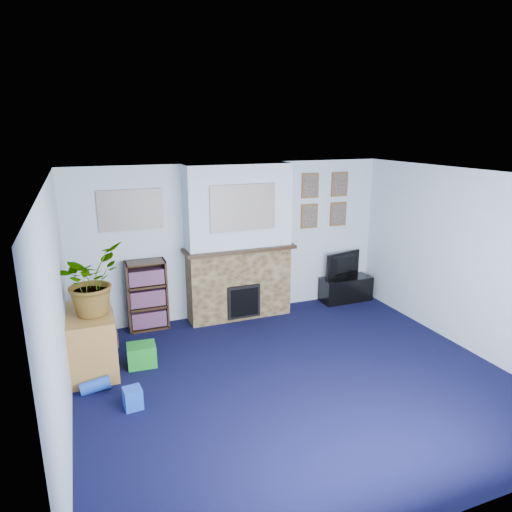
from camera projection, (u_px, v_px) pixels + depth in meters
name	position (u px, v px, depth m)	size (l,w,h in m)	color
floor	(296.00, 378.00, 5.46)	(5.00, 4.50, 0.01)	black
ceiling	(301.00, 176.00, 4.82)	(5.00, 4.50, 0.01)	white
wall_back	(234.00, 240.00, 7.16)	(5.00, 0.04, 2.40)	#AFC0D3
wall_front	(445.00, 384.00, 3.12)	(5.00, 0.04, 2.40)	#AFC0D3
wall_left	(59.00, 315.00, 4.27)	(0.04, 4.50, 2.40)	#AFC0D3
wall_right	(468.00, 261.00, 6.02)	(0.04, 4.50, 2.40)	#AFC0D3
chimney_breast	(239.00, 244.00, 6.98)	(1.72, 0.50, 2.40)	brown
collage_main	(243.00, 208.00, 6.63)	(1.00, 0.03, 0.68)	gray
collage_left	(131.00, 210.00, 6.45)	(0.90, 0.03, 0.58)	gray
portrait_tl	(310.00, 186.00, 7.38)	(0.30, 0.03, 0.40)	brown
portrait_tr	(340.00, 184.00, 7.58)	(0.30, 0.03, 0.40)	brown
portrait_bl	(309.00, 216.00, 7.52)	(0.30, 0.03, 0.40)	brown
portrait_br	(338.00, 214.00, 7.71)	(0.30, 0.03, 0.40)	brown
tv_stand	(346.00, 288.00, 7.91)	(0.88, 0.37, 0.42)	black
television	(346.00, 265.00, 7.82)	(0.75, 0.10, 0.43)	black
bookshelf	(147.00, 297.00, 6.72)	(0.58, 0.28, 1.05)	black
sideboard	(92.00, 343.00, 5.60)	(0.54, 0.97, 0.76)	#A07133
potted_plant	(90.00, 280.00, 5.35)	(0.75, 0.65, 0.83)	#26661E
mantel_clock	(240.00, 243.00, 6.93)	(0.10, 0.06, 0.13)	gold
mantel_candle	(256.00, 240.00, 7.02)	(0.05, 0.05, 0.17)	#B2BFC6
mantel_teddy	(202.00, 246.00, 6.73)	(0.13, 0.13, 0.13)	gray
mantel_can	(279.00, 240.00, 7.16)	(0.06, 0.06, 0.12)	blue
green_crate	(142.00, 355.00, 5.74)	(0.35, 0.28, 0.28)	#198C26
toy_ball	(132.00, 394.00, 4.99)	(0.17, 0.17, 0.17)	purple
toy_block	(133.00, 398.00, 4.86)	(0.19, 0.19, 0.23)	blue
toy_tube	(95.00, 386.00, 5.18)	(0.15, 0.15, 0.32)	blue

